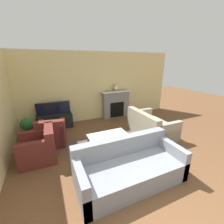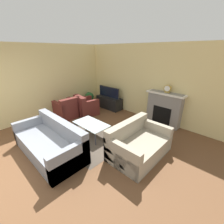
% 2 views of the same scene
% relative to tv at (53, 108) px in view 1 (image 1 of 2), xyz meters
% --- Properties ---
extents(ground_plane, '(20.00, 20.00, 0.00)m').
position_rel_tv_xyz_m(ground_plane, '(1.22, -4.22, -0.75)').
color(ground_plane, brown).
extents(wall_back, '(7.83, 0.06, 2.70)m').
position_rel_tv_xyz_m(wall_back, '(1.22, 0.34, 0.60)').
color(wall_back, beige).
rests_on(wall_back, ground_plane).
extents(area_rug, '(2.29, 1.83, 0.00)m').
position_rel_tv_xyz_m(area_rug, '(1.25, -2.14, -0.75)').
color(area_rug, '#4C4238').
rests_on(area_rug, ground_plane).
extents(fireplace, '(1.27, 0.37, 1.16)m').
position_rel_tv_xyz_m(fireplace, '(2.52, 0.16, -0.14)').
color(fireplace, gray).
rests_on(fireplace, ground_plane).
extents(tv_stand, '(1.22, 0.46, 0.52)m').
position_rel_tv_xyz_m(tv_stand, '(0.00, 0.00, -0.49)').
color(tv_stand, black).
rests_on(tv_stand, ground_plane).
extents(tv, '(1.14, 0.06, 0.46)m').
position_rel_tv_xyz_m(tv, '(0.00, 0.00, 0.00)').
color(tv, '#232328').
rests_on(tv, tv_stand).
extents(couch_sectional, '(2.15, 0.96, 0.82)m').
position_rel_tv_xyz_m(couch_sectional, '(1.16, -3.32, -0.47)').
color(couch_sectional, gray).
rests_on(couch_sectional, ground_plane).
extents(couch_loveseat, '(0.98, 1.53, 0.82)m').
position_rel_tv_xyz_m(couch_loveseat, '(2.83, -1.86, -0.46)').
color(couch_loveseat, '#9E937F').
rests_on(couch_loveseat, ground_plane).
extents(armchair_by_window, '(0.82, 0.80, 0.82)m').
position_rel_tv_xyz_m(armchair_by_window, '(-0.49, -1.83, -0.45)').
color(armchair_by_window, '#5B231E').
rests_on(armchair_by_window, ground_plane).
extents(armchair_accent, '(0.86, 0.87, 0.82)m').
position_rel_tv_xyz_m(armchair_accent, '(-0.17, -1.17, -0.45)').
color(armchair_accent, '#5B231E').
rests_on(armchair_accent, ground_plane).
extents(coffee_table, '(1.09, 0.63, 0.39)m').
position_rel_tv_xyz_m(coffee_table, '(1.25, -2.05, -0.39)').
color(coffee_table, '#333338').
rests_on(coffee_table, ground_plane).
extents(potted_plant, '(0.40, 0.40, 0.67)m').
position_rel_tv_xyz_m(potted_plant, '(-0.83, -0.45, -0.35)').
color(potted_plant, '#AD704C').
rests_on(potted_plant, ground_plane).
extents(mantel_clock, '(0.23, 0.07, 0.26)m').
position_rel_tv_xyz_m(mantel_clock, '(2.54, 0.16, 0.55)').
color(mantel_clock, '#B79338').
rests_on(mantel_clock, fireplace).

